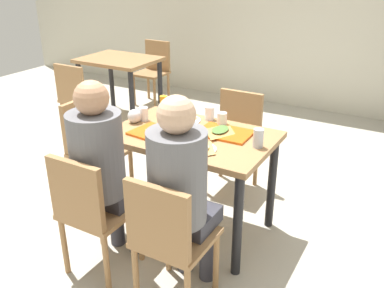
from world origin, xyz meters
The scene contains 26 objects.
ground_plane centered at (0.00, 0.00, -0.01)m, with size 10.00×10.00×0.02m, color #B2AD9E.
main_table centered at (0.00, 0.00, 0.65)m, with size 1.11×0.73×0.76m.
chair_near_left centered at (-0.28, -0.75, 0.49)m, with size 0.40×0.40×0.84m.
chair_near_right centered at (0.28, -0.75, 0.49)m, with size 0.40×0.40×0.84m.
chair_far_side centered at (0.00, 0.75, 0.49)m, with size 0.40×0.40×0.84m.
chair_left_end centered at (-0.94, 0.00, 0.49)m, with size 0.40×0.40×0.84m.
person_in_red centered at (-0.28, -0.61, 0.73)m, with size 0.32×0.42×1.25m.
person_in_brown_jacket centered at (0.28, -0.61, 0.73)m, with size 0.32×0.42×1.25m.
tray_red_near centered at (-0.19, -0.13, 0.76)m, with size 0.36×0.26×0.02m, color #D85914.
tray_red_far centered at (0.19, 0.11, 0.76)m, with size 0.36×0.26×0.02m, color #D85914.
paper_plate_center centered at (-0.17, 0.20, 0.76)m, with size 0.22×0.22×0.01m, color white.
paper_plate_near_edge centered at (0.17, -0.20, 0.76)m, with size 0.22×0.22×0.01m, color white.
pizza_slice_a centered at (-0.17, -0.11, 0.78)m, with size 0.20×0.14×0.02m.
pizza_slice_b centered at (0.16, 0.10, 0.78)m, with size 0.18×0.25×0.02m.
pizza_slice_c centered at (-0.19, 0.21, 0.77)m, with size 0.27×0.28×0.02m.
pizza_slice_d centered at (0.18, -0.22, 0.77)m, with size 0.18×0.23×0.02m.
plastic_cup_a centered at (-0.03, 0.31, 0.81)m, with size 0.07×0.07×0.10m, color white.
plastic_cup_b centered at (0.03, -0.31, 0.81)m, with size 0.07×0.07×0.10m, color white.
plastic_cup_c centered at (-0.44, 0.05, 0.81)m, with size 0.07×0.07×0.10m, color white.
plastic_cup_d centered at (0.11, 0.24, 0.81)m, with size 0.07×0.07×0.10m, color white.
soda_can centered at (0.47, 0.02, 0.82)m, with size 0.07×0.07×0.12m, color #B7BCC6.
condiment_bottle centered at (-0.36, 0.20, 0.84)m, with size 0.06×0.06×0.16m, color orange.
foil_bundle centered at (-0.47, -0.02, 0.81)m, with size 0.10×0.10×0.10m, color silver.
background_table centered at (-1.95, 1.63, 0.63)m, with size 0.90×0.70×0.76m.
background_chair_near centered at (-1.95, 0.90, 0.49)m, with size 0.40×0.40×0.84m.
background_chair_far centered at (-1.95, 2.37, 0.49)m, with size 0.40×0.40×0.84m.
Camera 1 is at (1.32, -2.32, 1.86)m, focal length 39.46 mm.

